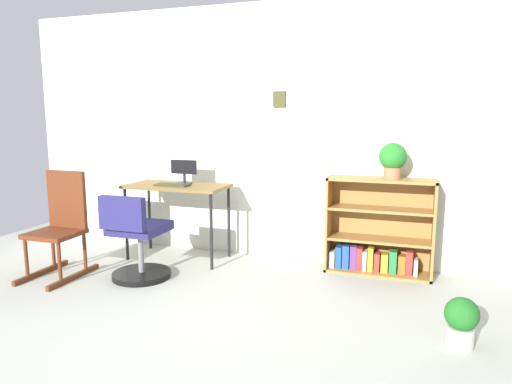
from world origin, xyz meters
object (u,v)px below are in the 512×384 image
(desk, at_px, (177,192))
(keyboard, at_px, (172,185))
(rocking_chair, at_px, (61,224))
(potted_plant_on_shelf, at_px, (393,159))
(bookshelf_low, at_px, (378,232))
(potted_plant_floor, at_px, (461,321))
(monitor, at_px, (184,171))
(office_chair, at_px, (137,242))

(desk, relative_size, keyboard, 2.99)
(rocking_chair, height_order, potted_plant_on_shelf, potted_plant_on_shelf)
(desk, xyz_separation_m, rocking_chair, (-0.77, -0.77, -0.22))
(keyboard, distance_m, bookshelf_low, 2.01)
(potted_plant_floor, bearing_deg, potted_plant_on_shelf, 112.51)
(potted_plant_on_shelf, bearing_deg, monitor, -177.30)
(office_chair, distance_m, potted_plant_floor, 2.63)
(bookshelf_low, height_order, potted_plant_floor, bookshelf_low)
(keyboard, height_order, potted_plant_floor, keyboard)
(rocking_chair, distance_m, potted_plant_floor, 3.34)
(rocking_chair, distance_m, potted_plant_on_shelf, 3.02)
(monitor, distance_m, bookshelf_low, 1.97)
(keyboard, distance_m, potted_plant_floor, 2.80)
(potted_plant_on_shelf, bearing_deg, desk, -175.17)
(office_chair, height_order, rocking_chair, rocking_chair)
(desk, distance_m, monitor, 0.22)
(desk, xyz_separation_m, office_chair, (-0.04, -0.67, -0.35))
(monitor, relative_size, office_chair, 0.36)
(desk, relative_size, monitor, 3.64)
(monitor, distance_m, office_chair, 0.93)
(rocking_chair, distance_m, bookshelf_low, 2.89)
(potted_plant_on_shelf, bearing_deg, keyboard, -172.82)
(monitor, xyz_separation_m, office_chair, (-0.08, -0.75, -0.55))
(keyboard, height_order, bookshelf_low, bookshelf_low)
(rocking_chair, relative_size, bookshelf_low, 1.00)
(keyboard, xyz_separation_m, potted_plant_on_shelf, (2.05, 0.26, 0.29))
(keyboard, bearing_deg, monitor, 74.54)
(desk, xyz_separation_m, potted_plant_on_shelf, (2.04, 0.17, 0.37))
(rocking_chair, bearing_deg, monitor, 46.61)
(keyboard, bearing_deg, desk, 86.68)
(office_chair, distance_m, bookshelf_low, 2.18)
(keyboard, distance_m, rocking_chair, 1.07)
(potted_plant_on_shelf, relative_size, potted_plant_floor, 1.00)
(desk, bearing_deg, monitor, 62.78)
(keyboard, relative_size, potted_plant_floor, 1.05)
(bookshelf_low, bearing_deg, keyboard, -170.85)
(bookshelf_low, distance_m, potted_plant_floor, 1.44)
(desk, distance_m, bookshelf_low, 1.98)
(monitor, relative_size, potted_plant_floor, 0.86)
(office_chair, xyz_separation_m, potted_plant_floor, (2.60, -0.39, -0.16))
(bookshelf_low, bearing_deg, office_chair, -155.62)
(rocking_chair, bearing_deg, desk, 45.32)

